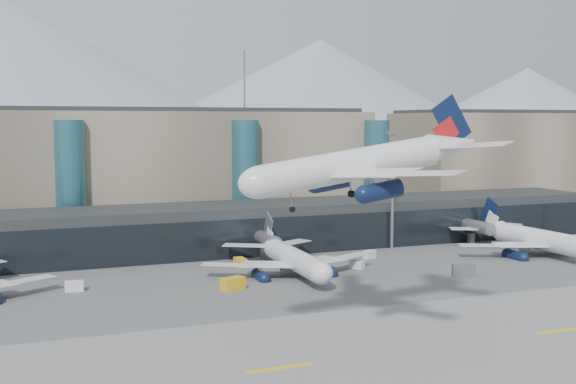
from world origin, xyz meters
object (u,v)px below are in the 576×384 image
at_px(jet_parked_right, 530,232).
at_px(veh_g, 357,264).
at_px(veh_d, 369,254).
at_px(hero_jet, 373,154).
at_px(lightmast_mid, 393,183).
at_px(jet_parked_mid, 289,250).
at_px(veh_a, 74,286).
at_px(veh_e, 549,246).
at_px(veh_c, 464,270).
at_px(veh_h, 233,284).
at_px(veh_b, 240,262).

relative_size(jet_parked_right, veh_g, 14.09).
bearing_deg(veh_d, hero_jet, -143.05).
bearing_deg(veh_g, lightmast_mid, 98.83).
relative_size(lightmast_mid, jet_parked_right, 0.68).
distance_m(jet_parked_mid, veh_g, 13.97).
height_order(jet_parked_mid, veh_a, jet_parked_mid).
bearing_deg(jet_parked_right, veh_e, -76.91).
distance_m(lightmast_mid, jet_parked_right, 30.38).
height_order(lightmast_mid, veh_c, lightmast_mid).
distance_m(hero_jet, jet_parked_right, 76.70).
bearing_deg(veh_e, veh_h, -178.58).
relative_size(veh_b, veh_e, 0.96).
height_order(veh_b, veh_g, veh_b).
height_order(veh_a, veh_h, veh_h).
bearing_deg(jet_parked_mid, jet_parked_right, -88.29).
xyz_separation_m(veh_a, veh_g, (51.36, -0.56, -0.06)).
xyz_separation_m(veh_g, veh_h, (-27.00, -8.23, 0.29)).
relative_size(veh_b, veh_h, 0.76).
xyz_separation_m(hero_jet, veh_d, (26.32, 50.40, -22.89)).
bearing_deg(veh_h, veh_g, -4.57).
relative_size(jet_parked_mid, veh_h, 8.96).
xyz_separation_m(lightmast_mid, veh_h, (-43.84, -24.82, -13.36)).
distance_m(veh_d, veh_e, 41.39).
xyz_separation_m(veh_e, veh_g, (-48.05, -3.10, -0.09)).
relative_size(lightmast_mid, veh_b, 8.75).
xyz_separation_m(jet_parked_right, veh_d, (-34.07, 7.15, -3.77)).
bearing_deg(veh_h, jet_parked_right, -13.70).
distance_m(jet_parked_mid, veh_h, 16.63).
distance_m(jet_parked_mid, jet_parked_right, 54.57).
bearing_deg(veh_e, veh_a, 174.30).
height_order(lightmast_mid, veh_a, lightmast_mid).
bearing_deg(jet_parked_mid, veh_e, -86.45).
xyz_separation_m(hero_jet, jet_parked_mid, (5.82, 43.13, -19.48)).
relative_size(lightmast_mid, veh_h, 6.66).
bearing_deg(veh_g, jet_parked_mid, -129.95).
relative_size(veh_c, veh_d, 1.43).
xyz_separation_m(hero_jet, veh_b, (-0.66, 52.01, -22.83)).
height_order(veh_c, veh_h, veh_c).
bearing_deg(veh_g, veh_a, -126.37).
bearing_deg(veh_a, veh_h, -14.57).
height_order(veh_b, veh_h, veh_h).
bearing_deg(veh_c, veh_h, -160.57).
relative_size(jet_parked_right, veh_d, 13.52).
height_order(hero_jet, veh_b, hero_jet).
distance_m(veh_a, veh_d, 58.85).
bearing_deg(hero_jet, veh_a, 124.76).
height_order(veh_b, veh_d, veh_b).
distance_m(hero_jet, veh_h, 41.47).
relative_size(jet_parked_mid, veh_e, 11.26).
height_order(veh_d, veh_e, veh_e).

